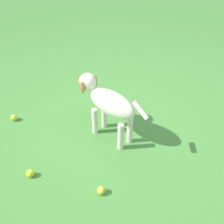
{
  "coord_description": "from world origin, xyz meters",
  "views": [
    {
      "loc": [
        1.81,
        1.39,
        1.81
      ],
      "look_at": [
        0.21,
        0.08,
        0.29
      ],
      "focal_mm": 45.48,
      "sensor_mm": 36.0,
      "label": 1
    }
  ],
  "objects_px": {
    "dog": "(108,102)",
    "tennis_ball_1": "(14,118)",
    "tennis_ball_3": "(101,190)",
    "tennis_ball_2": "(30,173)",
    "tennis_ball_0": "(97,101)"
  },
  "relations": [
    {
      "from": "tennis_ball_0",
      "to": "tennis_ball_2",
      "type": "distance_m",
      "value": 1.16
    },
    {
      "from": "tennis_ball_1",
      "to": "tennis_ball_3",
      "type": "xyz_separation_m",
      "value": [
        0.12,
        1.3,
        0.0
      ]
    },
    {
      "from": "dog",
      "to": "tennis_ball_3",
      "type": "bearing_deg",
      "value": 129.28
    },
    {
      "from": "dog",
      "to": "tennis_ball_1",
      "type": "xyz_separation_m",
      "value": [
        0.45,
        -0.89,
        -0.34
      ]
    },
    {
      "from": "tennis_ball_1",
      "to": "tennis_ball_0",
      "type": "bearing_deg",
      "value": 148.78
    },
    {
      "from": "tennis_ball_2",
      "to": "dog",
      "type": "bearing_deg",
      "value": 169.09
    },
    {
      "from": "tennis_ball_0",
      "to": "tennis_ball_2",
      "type": "height_order",
      "value": "same"
    },
    {
      "from": "tennis_ball_1",
      "to": "dog",
      "type": "bearing_deg",
      "value": 116.55
    },
    {
      "from": "dog",
      "to": "tennis_ball_1",
      "type": "relative_size",
      "value": 12.8
    },
    {
      "from": "dog",
      "to": "tennis_ball_2",
      "type": "xyz_separation_m",
      "value": [
        0.81,
        -0.16,
        -0.34
      ]
    },
    {
      "from": "dog",
      "to": "tennis_ball_1",
      "type": "height_order",
      "value": "dog"
    },
    {
      "from": "dog",
      "to": "tennis_ball_3",
      "type": "xyz_separation_m",
      "value": [
        0.57,
        0.41,
        -0.34
      ]
    },
    {
      "from": "tennis_ball_0",
      "to": "tennis_ball_1",
      "type": "relative_size",
      "value": 1.0
    },
    {
      "from": "dog",
      "to": "tennis_ball_1",
      "type": "distance_m",
      "value": 1.06
    },
    {
      "from": "tennis_ball_0",
      "to": "tennis_ball_3",
      "type": "xyz_separation_m",
      "value": [
        0.88,
        0.84,
        0.0
      ]
    }
  ]
}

